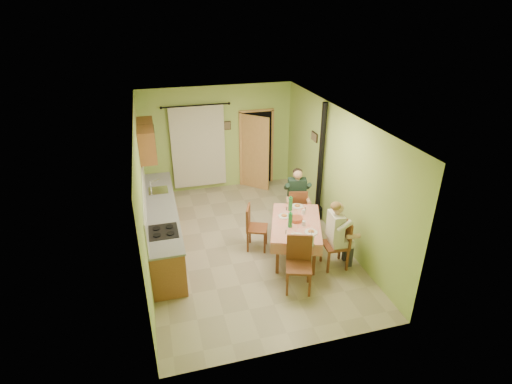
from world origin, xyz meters
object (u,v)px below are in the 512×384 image
object	(u,v)px
man_far	(297,192)
man_right	(337,227)
chair_near	(298,275)
chair_left	(256,236)
chair_far	(296,215)
chair_right	(335,253)
stove_flue	(320,179)
dining_table	(295,238)

from	to	relation	value
man_far	man_right	bearing A→B (deg)	-70.49
chair_near	man_right	world-z (taller)	man_right
chair_left	chair_far	bearing A→B (deg)	140.57
chair_far	chair_left	distance (m)	1.26
chair_far	chair_right	distance (m)	1.63
chair_right	chair_left	xyz separation A→B (m)	(-1.32, 1.01, -0.00)
chair_right	man_right	size ratio (longest dim) A/B	0.73
chair_left	stove_flue	bearing A→B (deg)	137.48
dining_table	stove_flue	size ratio (longest dim) A/B	0.65
chair_far	man_right	distance (m)	1.73
dining_table	man_far	distance (m)	1.24
chair_left	man_far	distance (m)	1.40
man_far	stove_flue	world-z (taller)	stove_flue
chair_near	man_far	bearing A→B (deg)	-90.23
man_far	man_right	size ratio (longest dim) A/B	1.00
chair_near	chair_right	world-z (taller)	chair_near
chair_left	man_right	size ratio (longest dim) A/B	0.70
dining_table	man_right	xyz separation A→B (m)	(0.60, -0.58, 0.50)
chair_far	chair_near	bearing A→B (deg)	-96.57
chair_far	chair_right	world-z (taller)	chair_right
chair_near	chair_left	bearing A→B (deg)	-56.29
chair_far	stove_flue	xyz separation A→B (m)	(0.62, 0.22, 0.73)
chair_left	man_right	xyz separation A→B (m)	(1.30, -1.01, 0.59)
chair_left	stove_flue	size ratio (longest dim) A/B	0.35
chair_near	dining_table	bearing A→B (deg)	-88.34
man_far	stove_flue	size ratio (longest dim) A/B	0.50
chair_near	chair_far	bearing A→B (deg)	-90.27
chair_right	stove_flue	distance (m)	2.02
man_far	stove_flue	distance (m)	0.67
dining_table	chair_near	bearing A→B (deg)	-87.59
chair_near	chair_left	xyz separation A→B (m)	(-0.38, 1.46, -0.00)
chair_right	stove_flue	world-z (taller)	stove_flue
chair_left	man_far	xyz separation A→B (m)	(1.11, 0.62, 0.59)
chair_far	chair_left	size ratio (longest dim) A/B	1.01
man_far	stove_flue	bearing A→B (deg)	31.43
chair_right	man_far	distance (m)	1.75
dining_table	chair_right	xyz separation A→B (m)	(0.61, -0.58, -0.09)
chair_near	chair_right	xyz separation A→B (m)	(0.94, 0.45, -0.00)
chair_right	chair_left	bearing A→B (deg)	55.99
dining_table	chair_far	size ratio (longest dim) A/B	1.86
chair_right	chair_far	bearing A→B (deg)	10.94
chair_right	stove_flue	xyz separation A→B (m)	(0.41, 1.84, 0.73)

